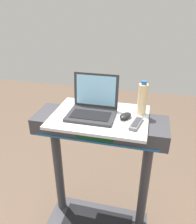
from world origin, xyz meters
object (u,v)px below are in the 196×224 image
(laptop, at_px, (93,107))
(water_bottle, at_px, (142,99))
(computer_mouse, at_px, (125,116))
(tv_remote, at_px, (136,123))

(laptop, bearing_deg, water_bottle, 9.52)
(computer_mouse, bearing_deg, water_bottle, 72.47)
(water_bottle, xyz_separation_m, tv_remote, (-0.02, -0.16, -0.10))
(computer_mouse, distance_m, tv_remote, 0.10)
(laptop, distance_m, water_bottle, 0.33)
(water_bottle, relative_size, tv_remote, 1.38)
(tv_remote, bearing_deg, computer_mouse, 137.08)
(tv_remote, bearing_deg, water_bottle, 83.67)
(laptop, xyz_separation_m, computer_mouse, (0.22, -0.01, -0.03))
(laptop, relative_size, water_bottle, 1.35)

